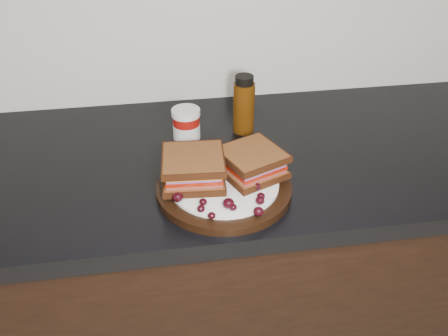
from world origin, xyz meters
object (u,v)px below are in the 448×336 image
Objects in this scene: plate at (224,188)px; condiment_jar at (186,128)px; sandwich_left at (193,168)px; oil_bottle at (244,104)px.

condiment_jar reaches higher than plate.
sandwich_left is at bearing 162.15° from plate.
plate is 0.08m from sandwich_left.
sandwich_left is at bearing -90.72° from condiment_jar.
plate is 2.89× the size of condiment_jar.
oil_bottle is (0.15, 0.23, 0.02)m from sandwich_left.
condiment_jar reaches higher than sandwich_left.
plate is 2.22× the size of sandwich_left.
sandwich_left is at bearing -122.92° from oil_bottle.
plate is 1.91× the size of oil_bottle.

